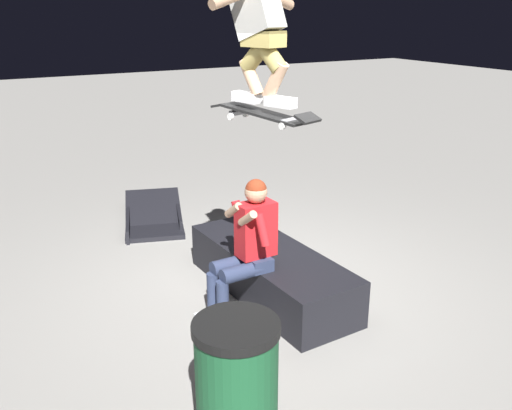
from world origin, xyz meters
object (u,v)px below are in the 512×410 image
at_px(skateboard, 263,114).
at_px(person_sitting_on_ledge, 246,244).
at_px(ledge_box_main, 271,272).
at_px(skater_airborne, 258,23).
at_px(kicker_ramp, 154,219).
at_px(trash_bin, 237,388).

bearing_deg(skateboard, person_sitting_on_ledge, 20.11).
xyz_separation_m(ledge_box_main, skater_airborne, (-0.37, 0.36, 2.35)).
bearing_deg(ledge_box_main, person_sitting_on_ledge, 121.02).
xyz_separation_m(person_sitting_on_ledge, skater_airborne, (-0.12, -0.05, 1.87)).
xyz_separation_m(skateboard, kicker_ramp, (2.81, 0.02, -1.82)).
relative_size(skateboard, kicker_ramp, 0.71).
bearing_deg(skater_airborne, kicker_ramp, 0.08).
bearing_deg(skater_airborne, person_sitting_on_ledge, 21.28).
relative_size(person_sitting_on_ledge, kicker_ramp, 0.89).
relative_size(person_sitting_on_ledge, skater_airborne, 1.15).
xyz_separation_m(person_sitting_on_ledge, kicker_ramp, (2.63, -0.04, -0.65)).
xyz_separation_m(kicker_ramp, trash_bin, (-4.09, 0.90, 0.41)).
distance_m(person_sitting_on_ledge, kicker_ramp, 2.71).
relative_size(kicker_ramp, trash_bin, 1.56).
xyz_separation_m(person_sitting_on_ledge, trash_bin, (-1.46, 0.86, -0.24)).
bearing_deg(trash_bin, ledge_box_main, -36.63).
bearing_deg(skateboard, kicker_ramp, 0.43).
bearing_deg(skater_airborne, ledge_box_main, -44.20).
relative_size(ledge_box_main, kicker_ramp, 1.40).
xyz_separation_m(skater_airborne, kicker_ramp, (2.76, 0.00, -2.51)).
bearing_deg(trash_bin, kicker_ramp, -12.43).
bearing_deg(trash_bin, skater_airborne, -34.22).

